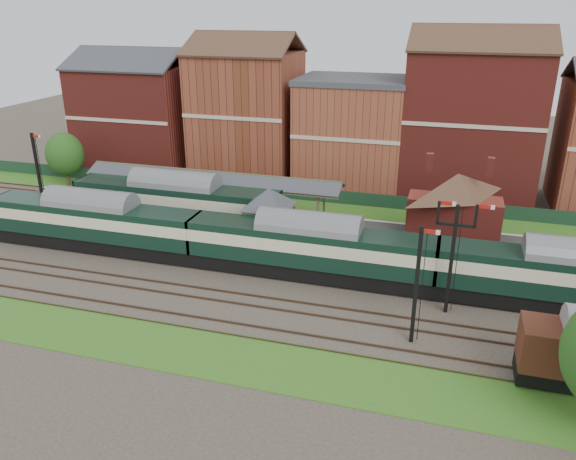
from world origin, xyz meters
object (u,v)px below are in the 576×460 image
(dmu_train, at_px, (309,247))
(semaphore_bracket, at_px, (453,252))
(signal_box, at_px, (269,220))
(platform_railcar, at_px, (176,202))

(dmu_train, bearing_deg, semaphore_bracket, -13.16)
(signal_box, distance_m, platform_railcar, 10.88)
(dmu_train, distance_m, platform_railcar, 16.09)
(signal_box, bearing_deg, semaphore_bracket, -20.92)
(semaphore_bracket, distance_m, dmu_train, 11.17)
(dmu_train, bearing_deg, signal_box, 143.21)
(signal_box, height_order, semaphore_bracket, semaphore_bracket)
(dmu_train, relative_size, platform_railcar, 2.86)
(signal_box, height_order, dmu_train, signal_box)
(semaphore_bracket, relative_size, dmu_train, 0.14)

